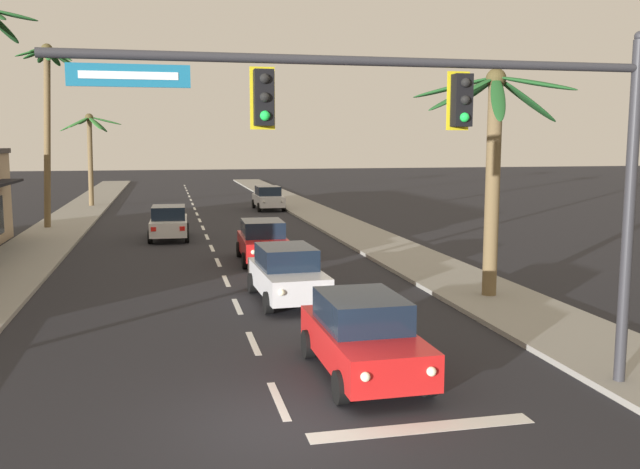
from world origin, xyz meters
name	(u,v)px	position (x,y,z in m)	size (l,w,h in m)	color
ground_plane	(289,426)	(0.00, 0.00, 0.00)	(220.00, 220.00, 0.00)	#232328
sidewalk_right	(377,242)	(7.80, 20.00, 0.07)	(3.20, 110.00, 0.14)	gray
sidewalk_left	(29,254)	(-7.80, 20.00, 0.07)	(3.20, 110.00, 0.14)	gray
lane_markings	(223,251)	(0.42, 19.40, 0.00)	(4.28, 86.36, 0.01)	silver
traffic_signal_mast	(468,136)	(3.36, 0.42, 4.96)	(10.72, 0.41, 6.90)	#2D2D33
sedan_lead_at_stop_bar	(363,335)	(1.96, 2.24, 0.85)	(1.99, 4.47, 1.68)	red
sedan_third_in_queue	(287,273)	(1.58, 9.27, 0.85)	(2.08, 4.50, 1.68)	silver
sedan_fifth_in_queue	(263,241)	(1.81, 16.30, 0.85)	(2.03, 4.48, 1.68)	red
sedan_oncoming_far	(169,222)	(-1.88, 23.80, 0.85)	(2.05, 4.49, 1.68)	silver
sedan_parked_nearest_kerb	(268,198)	(5.14, 37.57, 0.85)	(1.97, 4.46, 1.68)	silver
palm_left_third	(47,100)	(-8.13, 29.10, 7.07)	(3.12, 3.19, 10.08)	brown
palm_left_farthest	(90,141)	(-7.34, 42.16, 4.91)	(4.39, 4.15, 6.89)	brown
palm_right_second	(492,143)	(7.70, 8.14, 4.81)	(4.62, 4.68, 7.02)	brown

